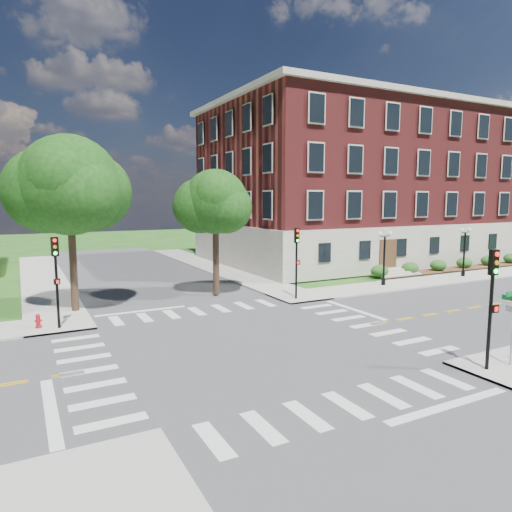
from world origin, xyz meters
name	(u,v)px	position (x,y,z in m)	size (l,w,h in m)	color
ground	(250,345)	(0.00, 0.00, 0.00)	(160.00, 160.00, 0.00)	#1D4914
road_ew	(250,345)	(0.00, 0.00, 0.01)	(90.00, 12.00, 0.01)	#3D3D3F
road_ns	(250,345)	(0.00, 0.00, 0.01)	(12.00, 90.00, 0.01)	#3D3D3F
sidewalk_ne	(323,273)	(15.38, 15.38, 0.06)	(34.00, 34.00, 0.12)	#9E9B93
crosswalk_east	(367,325)	(7.20, 0.00, 0.00)	(2.20, 10.20, 0.02)	silver
stop_bar_east	(355,310)	(8.80, 3.00, 0.00)	(0.40, 5.50, 0.00)	silver
main_building	(353,185)	(24.00, 21.99, 8.34)	(30.60, 22.40, 16.50)	#A29B8F
shrub_row	(451,271)	(27.00, 10.80, 0.00)	(18.00, 2.00, 1.30)	#214D19
tree_c	(69,186)	(-6.60, 10.42, 7.62)	(5.90, 5.90, 10.47)	#302518
tree_d	(215,202)	(2.81, 10.82, 6.62)	(4.49, 4.49, 8.78)	#302518
traffic_signal_se	(492,294)	(6.85, -7.43, 3.19)	(0.35, 0.40, 4.80)	black
traffic_signal_ne	(297,254)	(7.06, 6.98, 3.19)	(0.37, 0.42, 4.80)	black
traffic_signal_nw	(56,270)	(-7.79, 6.77, 3.19)	(0.38, 0.45, 4.80)	black
twin_lamp_west	(384,255)	(15.80, 7.98, 2.52)	(1.36, 0.36, 4.23)	black
twin_lamp_east	(464,249)	(24.89, 7.85, 2.52)	(1.36, 0.36, 4.23)	black
fire_hydrant	(38,321)	(-8.76, 7.32, 0.46)	(0.35, 0.35, 0.75)	#AB0D16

